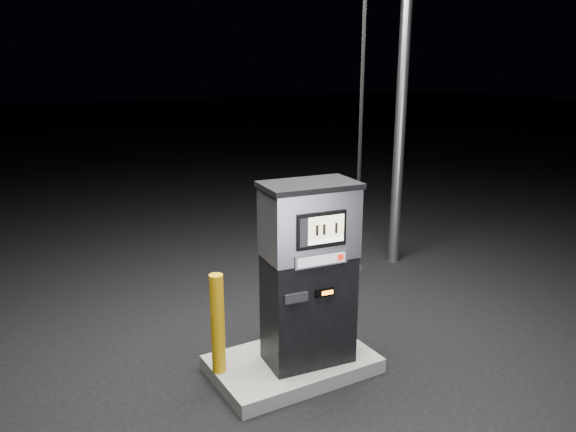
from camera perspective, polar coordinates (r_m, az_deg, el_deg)
ground at (r=5.92m, az=0.45°, el=-15.43°), size 80.00×80.00×0.00m
pump_island at (r=5.88m, az=0.45°, el=-14.80°), size 1.60×1.00×0.15m
fuel_dispenser at (r=5.42m, az=2.16°, el=-5.73°), size 1.02×0.63×3.76m
bollard_left at (r=5.43m, az=-7.16°, el=-10.83°), size 0.17×0.17×0.99m
bollard_right at (r=5.91m, az=5.48°, el=-8.57°), size 0.16×0.16×0.97m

